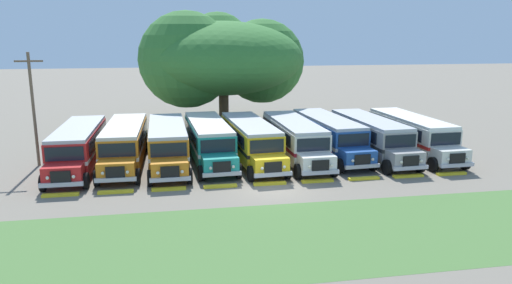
# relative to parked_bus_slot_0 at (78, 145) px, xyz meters

# --- Properties ---
(ground_plane) EXTENTS (220.00, 220.00, 0.00)m
(ground_plane) POSITION_rel_parked_bus_slot_0_xyz_m (12.04, -6.80, -1.58)
(ground_plane) COLOR slate
(foreground_grass_strip) EXTENTS (80.00, 8.41, 0.01)m
(foreground_grass_strip) POSITION_rel_parked_bus_slot_0_xyz_m (12.04, -13.64, -1.58)
(foreground_grass_strip) COLOR #4C7538
(foreground_grass_strip) RESTS_ON ground_plane
(parked_bus_slot_0) EXTENTS (2.69, 10.84, 2.82)m
(parked_bus_slot_0) POSITION_rel_parked_bus_slot_0_xyz_m (0.00, 0.00, 0.00)
(parked_bus_slot_0) COLOR red
(parked_bus_slot_0) RESTS_ON ground_plane
(parked_bus_slot_1) EXTENTS (2.80, 10.85, 2.82)m
(parked_bus_slot_1) POSITION_rel_parked_bus_slot_0_xyz_m (3.02, 0.42, 0.00)
(parked_bus_slot_1) COLOR orange
(parked_bus_slot_1) RESTS_ON ground_plane
(parked_bus_slot_2) EXTENTS (2.91, 10.87, 2.82)m
(parked_bus_slot_2) POSITION_rel_parked_bus_slot_0_xyz_m (5.96, -0.06, 0.00)
(parked_bus_slot_2) COLOR orange
(parked_bus_slot_2) RESTS_ON ground_plane
(parked_bus_slot_3) EXTENTS (3.21, 10.92, 2.82)m
(parked_bus_slot_3) POSITION_rel_parked_bus_slot_0_xyz_m (8.88, 0.46, 0.00)
(parked_bus_slot_3) COLOR teal
(parked_bus_slot_3) RESTS_ON ground_plane
(parked_bus_slot_4) EXTENTS (3.35, 10.94, 2.82)m
(parked_bus_slot_4) POSITION_rel_parked_bus_slot_0_xyz_m (11.85, -0.16, 0.00)
(parked_bus_slot_4) COLOR yellow
(parked_bus_slot_4) RESTS_ON ground_plane
(parked_bus_slot_5) EXTENTS (2.96, 10.88, 2.82)m
(parked_bus_slot_5) POSITION_rel_parked_bus_slot_0_xyz_m (15.05, -0.25, 0.00)
(parked_bus_slot_5) COLOR silver
(parked_bus_slot_5) RESTS_ON ground_plane
(parked_bus_slot_6) EXTENTS (3.30, 10.93, 2.82)m
(parked_bus_slot_6) POSITION_rel_parked_bus_slot_0_xyz_m (17.93, 0.62, 0.00)
(parked_bus_slot_6) COLOR #23519E
(parked_bus_slot_6) RESTS_ON ground_plane
(parked_bus_slot_7) EXTENTS (3.15, 10.90, 2.82)m
(parked_bus_slot_7) POSITION_rel_parked_bus_slot_0_xyz_m (20.93, -0.24, 0.00)
(parked_bus_slot_7) COLOR #9E9993
(parked_bus_slot_7) RESTS_ON ground_plane
(parked_bus_slot_8) EXTENTS (3.00, 10.88, 2.82)m
(parked_bus_slot_8) POSITION_rel_parked_bus_slot_0_xyz_m (24.31, -0.16, 0.00)
(parked_bus_slot_8) COLOR silver
(parked_bus_slot_8) RESTS_ON ground_plane
(curb_wheelstop_0) EXTENTS (2.00, 0.36, 0.15)m
(curb_wheelstop_0) POSITION_rel_parked_bus_slot_0_xyz_m (-0.04, -5.97, -1.51)
(curb_wheelstop_0) COLOR yellow
(curb_wheelstop_0) RESTS_ON ground_plane
(curb_wheelstop_1) EXTENTS (2.00, 0.36, 0.15)m
(curb_wheelstop_1) POSITION_rel_parked_bus_slot_0_xyz_m (2.98, -5.97, -1.51)
(curb_wheelstop_1) COLOR yellow
(curb_wheelstop_1) RESTS_ON ground_plane
(curb_wheelstop_2) EXTENTS (2.00, 0.36, 0.15)m
(curb_wheelstop_2) POSITION_rel_parked_bus_slot_0_xyz_m (6.00, -5.97, -1.51)
(curb_wheelstop_2) COLOR yellow
(curb_wheelstop_2) RESTS_ON ground_plane
(curb_wheelstop_3) EXTENTS (2.00, 0.36, 0.15)m
(curb_wheelstop_3) POSITION_rel_parked_bus_slot_0_xyz_m (9.02, -5.97, -1.51)
(curb_wheelstop_3) COLOR yellow
(curb_wheelstop_3) RESTS_ON ground_plane
(curb_wheelstop_4) EXTENTS (2.00, 0.36, 0.15)m
(curb_wheelstop_4) POSITION_rel_parked_bus_slot_0_xyz_m (12.04, -5.97, -1.51)
(curb_wheelstop_4) COLOR yellow
(curb_wheelstop_4) RESTS_ON ground_plane
(curb_wheelstop_5) EXTENTS (2.00, 0.36, 0.15)m
(curb_wheelstop_5) POSITION_rel_parked_bus_slot_0_xyz_m (15.06, -5.97, -1.51)
(curb_wheelstop_5) COLOR yellow
(curb_wheelstop_5) RESTS_ON ground_plane
(curb_wheelstop_6) EXTENTS (2.00, 0.36, 0.15)m
(curb_wheelstop_6) POSITION_rel_parked_bus_slot_0_xyz_m (18.08, -5.97, -1.51)
(curb_wheelstop_6) COLOR yellow
(curb_wheelstop_6) RESTS_ON ground_plane
(curb_wheelstop_7) EXTENTS (2.00, 0.36, 0.15)m
(curb_wheelstop_7) POSITION_rel_parked_bus_slot_0_xyz_m (21.11, -5.97, -1.51)
(curb_wheelstop_7) COLOR yellow
(curb_wheelstop_7) RESTS_ON ground_plane
(curb_wheelstop_8) EXTENTS (2.00, 0.36, 0.15)m
(curb_wheelstop_8) POSITION_rel_parked_bus_slot_0_xyz_m (24.13, -5.97, -1.51)
(curb_wheelstop_8) COLOR yellow
(curb_wheelstop_8) RESTS_ON ground_plane
(broad_shade_tree) EXTENTS (16.30, 16.35, 11.28)m
(broad_shade_tree) POSITION_rel_parked_bus_slot_0_xyz_m (11.37, 13.75, 5.15)
(broad_shade_tree) COLOR brown
(broad_shade_tree) RESTS_ON ground_plane
(utility_pole) EXTENTS (1.80, 0.20, 7.80)m
(utility_pole) POSITION_rel_parked_bus_slot_0_xyz_m (-2.92, 1.13, 2.57)
(utility_pole) COLOR brown
(utility_pole) RESTS_ON ground_plane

